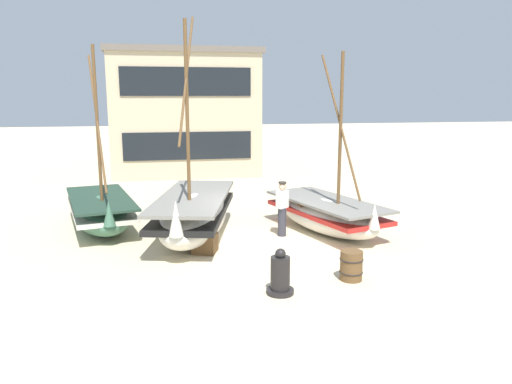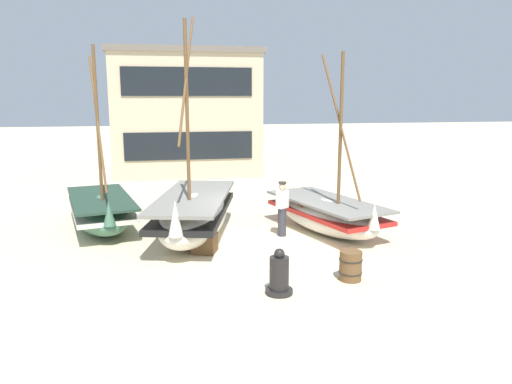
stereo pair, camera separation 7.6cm
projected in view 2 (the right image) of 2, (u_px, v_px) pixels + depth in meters
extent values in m
plane|color=beige|center=(263.00, 247.00, 14.03)|extent=(120.00, 120.00, 0.00)
ellipsoid|color=silver|center=(327.00, 216.00, 15.50)|extent=(3.02, 4.85, 1.02)
cube|color=red|center=(327.00, 212.00, 15.48)|extent=(2.98, 4.68, 0.12)
cube|color=gray|center=(327.00, 201.00, 15.41)|extent=(3.04, 4.78, 0.07)
cone|color=silver|center=(374.00, 216.00, 13.53)|extent=(0.44, 0.44, 0.72)
cylinder|color=brown|center=(340.00, 135.00, 14.52)|extent=(0.10, 0.10, 4.77)
cylinder|color=brown|center=(341.00, 126.00, 14.47)|extent=(0.67, 1.99, 4.19)
cube|color=brown|center=(321.00, 203.00, 15.73)|extent=(1.65, 0.65, 0.06)
ellipsoid|color=silver|center=(194.00, 216.00, 14.83)|extent=(3.10, 5.65, 1.32)
cube|color=black|center=(194.00, 211.00, 14.80)|extent=(3.07, 5.45, 0.16)
cube|color=gray|center=(194.00, 197.00, 14.71)|extent=(3.13, 5.56, 0.09)
cone|color=silver|center=(175.00, 218.00, 12.19)|extent=(0.45, 0.45, 0.92)
cylinder|color=brown|center=(187.00, 119.00, 13.61)|extent=(0.10, 0.10, 5.34)
cylinder|color=brown|center=(186.00, 78.00, 13.39)|extent=(0.69, 2.50, 3.55)
cube|color=brown|center=(196.00, 199.00, 15.13)|extent=(1.75, 0.58, 0.06)
ellipsoid|color=#427056|center=(101.00, 213.00, 15.89)|extent=(2.68, 4.87, 1.04)
cube|color=silver|center=(101.00, 209.00, 15.87)|extent=(2.65, 4.69, 0.13)
cube|color=#243D2F|center=(100.00, 198.00, 15.80)|extent=(2.71, 4.79, 0.07)
cone|color=#427056|center=(109.00, 213.00, 13.81)|extent=(0.41, 0.41, 0.73)
cylinder|color=brown|center=(98.00, 130.00, 14.85)|extent=(0.10, 0.10, 4.98)
cylinder|color=brown|center=(97.00, 121.00, 14.80)|extent=(0.64, 2.67, 4.01)
cube|color=brown|center=(99.00, 200.00, 16.13)|extent=(1.65, 0.51, 0.06)
cylinder|color=#33333D|center=(282.00, 222.00, 15.05)|extent=(0.26, 0.26, 0.88)
cube|color=silver|center=(282.00, 199.00, 14.91)|extent=(0.42, 0.39, 0.54)
sphere|color=beige|center=(282.00, 187.00, 14.83)|extent=(0.22, 0.22, 0.22)
cylinder|color=#2D2823|center=(282.00, 183.00, 14.81)|extent=(0.24, 0.24, 0.05)
cylinder|color=black|center=(279.00, 291.00, 10.71)|extent=(0.60, 0.60, 0.10)
cylinder|color=black|center=(279.00, 273.00, 10.63)|extent=(0.42, 0.42, 0.73)
sphere|color=black|center=(279.00, 254.00, 10.54)|extent=(0.23, 0.23, 0.23)
cylinder|color=brown|center=(351.00, 266.00, 11.43)|extent=(0.52, 0.52, 0.70)
torus|color=black|center=(351.00, 259.00, 11.40)|extent=(0.56, 0.56, 0.03)
torus|color=black|center=(350.00, 272.00, 11.46)|extent=(0.56, 0.56, 0.03)
cube|color=brown|center=(205.00, 243.00, 13.49)|extent=(0.80, 0.80, 0.52)
cube|color=beige|center=(185.00, 115.00, 27.52)|extent=(7.66, 6.05, 6.35)
cube|color=#70665B|center=(184.00, 54.00, 26.88)|extent=(7.96, 6.30, 0.30)
cube|color=black|center=(189.00, 146.00, 24.85)|extent=(6.43, 0.06, 1.40)
cube|color=black|center=(188.00, 82.00, 24.24)|extent=(6.43, 0.06, 1.40)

